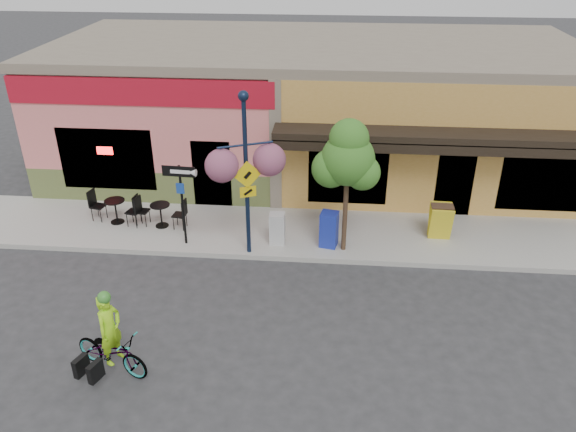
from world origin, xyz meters
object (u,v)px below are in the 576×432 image
object	(u,v)px
newspaper_box_blue	(329,229)
newspaper_box_grey	(277,228)
cyclist_rider	(112,339)
lamp_post	(246,176)
street_tree	(346,187)
bicycle	(112,351)
building	(315,106)
one_way_sign	(183,206)

from	to	relation	value
newspaper_box_blue	newspaper_box_grey	xyz separation A→B (m)	(-1.44, 0.04, -0.06)
cyclist_rider	newspaper_box_blue	xyz separation A→B (m)	(4.24, 5.08, -0.12)
lamp_post	street_tree	xyz separation A→B (m)	(2.57, 0.34, -0.36)
bicycle	lamp_post	world-z (taller)	lamp_post
building	cyclist_rider	bearing A→B (deg)	-107.30
one_way_sign	newspaper_box_grey	bearing A→B (deg)	9.51
bicycle	street_tree	size ratio (longest dim) A/B	0.46
cyclist_rider	street_tree	size ratio (longest dim) A/B	0.42
building	street_tree	distance (m)	6.55
lamp_post	cyclist_rider	bearing A→B (deg)	-137.52
bicycle	newspaper_box_grey	bearing A→B (deg)	-8.79
one_way_sign	street_tree	size ratio (longest dim) A/B	0.63
street_tree	bicycle	bearing A→B (deg)	-133.67
newspaper_box_blue	lamp_post	bearing A→B (deg)	-155.06
one_way_sign	newspaper_box_grey	world-z (taller)	one_way_sign
building	bicycle	world-z (taller)	building
building	cyclist_rider	distance (m)	12.01
lamp_post	street_tree	bearing A→B (deg)	-15.49
bicycle	building	bearing A→B (deg)	2.82
bicycle	one_way_sign	distance (m)	4.97
bicycle	street_tree	xyz separation A→B (m)	(4.70, 4.93, 1.58)
cyclist_rider	lamp_post	bearing A→B (deg)	-4.07
cyclist_rider	lamp_post	size ratio (longest dim) A/B	0.35
bicycle	lamp_post	bearing A→B (deg)	-4.59
lamp_post	newspaper_box_grey	bearing A→B (deg)	13.46
bicycle	one_way_sign	size ratio (longest dim) A/B	0.74
bicycle	lamp_post	distance (m)	5.41
building	lamp_post	bearing A→B (deg)	-102.15
building	newspaper_box_blue	size ratio (longest dim) A/B	17.74
building	newspaper_box_grey	world-z (taller)	building
cyclist_rider	newspaper_box_grey	distance (m)	5.84
building	bicycle	bearing A→B (deg)	-107.53
newspaper_box_grey	street_tree	distance (m)	2.35
building	cyclist_rider	xyz separation A→B (m)	(-3.55, -11.38, -1.47)
newspaper_box_grey	street_tree	size ratio (longest dim) A/B	0.24
one_way_sign	newspaper_box_grey	distance (m)	2.67
building	newspaper_box_grey	size ratio (longest dim) A/B	20.10
building	newspaper_box_blue	xyz separation A→B (m)	(0.70, -6.30, -1.59)
cyclist_rider	street_tree	xyz separation A→B (m)	(4.65, 4.93, 1.25)
newspaper_box_grey	one_way_sign	bearing A→B (deg)	-175.47
street_tree	building	bearing A→B (deg)	99.75
one_way_sign	street_tree	bearing A→B (deg)	4.77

